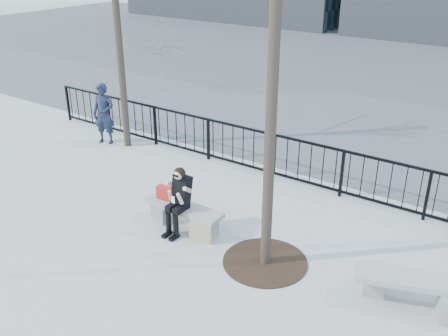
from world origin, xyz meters
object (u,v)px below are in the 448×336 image
Objects in this scene: standing_man at (104,114)px; seated_woman at (178,201)px; bench_main at (184,214)px; bench_second at (412,288)px.

seated_woman is at bearing -47.20° from standing_man.
standing_man is (-4.63, 2.31, 0.54)m from bench_main.
seated_woman is (0.00, -0.16, 0.37)m from bench_main.
bench_second is at bearing -32.31° from standing_man.
seated_woman reaches higher than bench_second.
standing_man is (-4.63, 2.47, 0.17)m from seated_woman.
bench_second reaches higher than bench_main.
bench_second is at bearing 2.84° from bench_main.
seated_woman is 5.25m from standing_man.
bench_main is at bearing -45.64° from standing_man.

